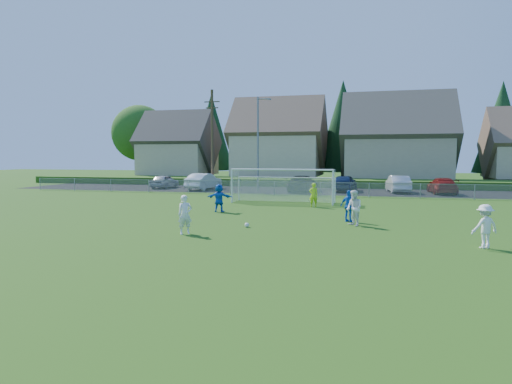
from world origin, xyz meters
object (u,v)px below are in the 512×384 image
player_white_a (185,215)px  car_e (345,183)px  soccer_ball (247,225)px  player_white_c (485,226)px  car_g (442,186)px  car_b (204,181)px  car_f (398,184)px  player_blue_a (349,206)px  player_white_b (354,208)px  soccer_goal (284,180)px  car_d (302,184)px  car_a (165,181)px  player_blue_b (219,198)px  goalkeeper (313,195)px

player_white_a → car_e: player_white_a is taller
soccer_ball → player_white_c: 10.22m
player_white_a → car_g: 28.96m
car_b → car_f: (18.78, 1.30, -0.04)m
soccer_ball → player_blue_a: player_blue_a is taller
player_white_b → soccer_goal: (-5.47, 10.02, 0.75)m
player_white_a → soccer_goal: soccer_goal is taller
car_d → car_a: bearing=-1.7°
soccer_goal → player_white_a: bearing=-96.4°
player_blue_a → car_d: size_ratio=0.31×
player_blue_b → car_g: (15.07, 17.53, -0.13)m
soccer_goal → car_f: bearing=53.8°
player_blue_a → goalkeeper: bearing=-42.1°
player_blue_b → soccer_goal: soccer_goal is taller
player_blue_a → car_e: player_blue_a is taller
player_blue_b → car_g: bearing=-134.4°
player_white_a → car_f: bearing=31.4°
player_white_b → soccer_goal: size_ratio=0.24×
car_f → car_b: bearing=-3.0°
goalkeeper → car_a: size_ratio=0.39×
player_white_b → car_f: 21.90m
player_white_a → player_blue_b: bearing=61.2°
car_a → car_f: 23.61m
soccer_ball → car_a: bearing=123.8°
car_e → car_g: (8.66, -0.47, -0.09)m
car_a → car_e: bearing=-177.8°
player_white_c → player_blue_b: player_blue_b is taller
player_white_c → car_e: bearing=-103.0°
player_blue_a → car_e: bearing=-60.8°
car_a → car_d: (14.87, -1.27, 0.06)m
car_b → car_d: car_b is taller
player_blue_a → car_g: 21.08m
player_blue_b → car_b: 18.36m
soccer_ball → car_f: (8.03, 23.45, 0.67)m
car_d → car_g: (12.51, 0.95, -0.05)m
car_a → car_b: bearing=169.1°
soccer_goal → player_white_b: bearing=-61.4°
player_blue_b → car_f: bearing=-125.7°
goalkeeper → car_a: 22.37m
player_white_b → soccer_goal: 11.44m
player_blue_b → soccer_goal: bearing=-117.0°
player_white_b → car_a: 29.71m
car_a → car_b: size_ratio=0.83×
car_g → player_blue_b: bearing=45.5°
car_g → soccer_goal: size_ratio=0.67×
soccer_goal → car_e: bearing=72.5°
player_white_a → car_f: (10.14, 25.94, -0.08)m
car_g → soccer_ball: bearing=59.0°
car_f → soccer_goal: 14.48m
car_d → soccer_goal: bearing=94.3°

